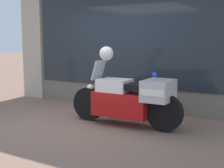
# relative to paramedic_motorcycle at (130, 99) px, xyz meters

# --- Properties ---
(ground_plane) EXTENTS (60.00, 60.00, 0.00)m
(ground_plane) POSITION_rel_paramedic_motorcycle_xyz_m (-1.08, -0.48, -0.53)
(ground_plane) COLOR #7A5B4C
(shop_building) EXTENTS (6.18, 0.55, 3.89)m
(shop_building) POSITION_rel_paramedic_motorcycle_xyz_m (-1.43, 1.51, 1.42)
(shop_building) COLOR #6B6056
(shop_building) RESTS_ON ground
(window_display) EXTENTS (5.03, 0.30, 1.91)m
(window_display) POSITION_rel_paramedic_motorcycle_xyz_m (-0.81, 1.54, -0.08)
(window_display) COLOR slate
(window_display) RESTS_ON ground
(paramedic_motorcycle) EXTENTS (2.31, 0.66, 1.24)m
(paramedic_motorcycle) POSITION_rel_paramedic_motorcycle_xyz_m (0.00, 0.00, 0.00)
(paramedic_motorcycle) COLOR black
(paramedic_motorcycle) RESTS_ON ground
(white_helmet) EXTENTS (0.27, 0.27, 0.27)m
(white_helmet) POSITION_rel_paramedic_motorcycle_xyz_m (-0.51, -0.01, 0.84)
(white_helmet) COLOR white
(white_helmet) RESTS_ON paramedic_motorcycle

